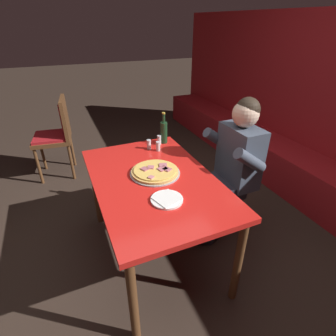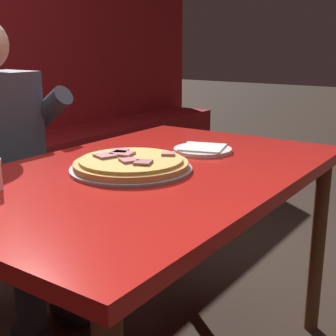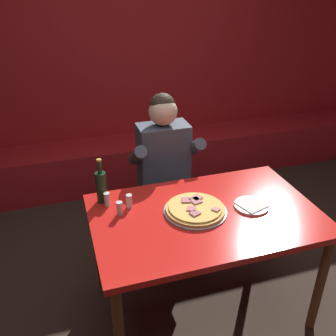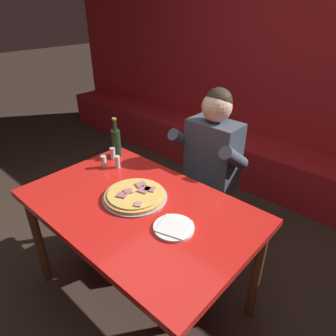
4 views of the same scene
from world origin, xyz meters
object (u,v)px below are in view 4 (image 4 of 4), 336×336
object	(u,v)px
shaker_oregano	(113,154)
diner_seated_blue_shirt	(206,168)
beer_bottle	(116,142)
shaker_black_pepper	(117,162)
plate_white_paper	(174,227)
main_dining_table	(138,216)
shaker_red_pepper_flakes	(104,162)
pizza	(135,195)

from	to	relation	value
shaker_oregano	diner_seated_blue_shirt	size ratio (longest dim) A/B	0.07
beer_bottle	shaker_black_pepper	distance (m)	0.20
plate_white_paper	diner_seated_blue_shirt	world-z (taller)	diner_seated_blue_shirt
shaker_oregano	diner_seated_blue_shirt	world-z (taller)	diner_seated_blue_shirt
beer_bottle	diner_seated_blue_shirt	xyz separation A→B (m)	(0.54, 0.38, -0.17)
main_dining_table	shaker_oregano	world-z (taller)	shaker_oregano
main_dining_table	plate_white_paper	xyz separation A→B (m)	(0.29, -0.02, 0.09)
shaker_oregano	plate_white_paper	bearing A→B (deg)	-18.46
shaker_black_pepper	main_dining_table	bearing A→B (deg)	-25.71
shaker_black_pepper	shaker_red_pepper_flakes	bearing A→B (deg)	-139.37
beer_bottle	diner_seated_blue_shirt	bearing A→B (deg)	35.62
shaker_oregano	shaker_red_pepper_flakes	world-z (taller)	same
main_dining_table	diner_seated_blue_shirt	world-z (taller)	diner_seated_blue_shirt
main_dining_table	pizza	distance (m)	0.12
shaker_oregano	diner_seated_blue_shirt	bearing A→B (deg)	40.45
main_dining_table	beer_bottle	distance (m)	0.67
plate_white_paper	shaker_red_pepper_flakes	world-z (taller)	shaker_red_pepper_flakes
plate_white_paper	diner_seated_blue_shirt	size ratio (longest dim) A/B	0.16
main_dining_table	plate_white_paper	size ratio (longest dim) A/B	6.42
pizza	diner_seated_blue_shirt	world-z (taller)	diner_seated_blue_shirt
shaker_black_pepper	pizza	bearing A→B (deg)	-24.72
shaker_oregano	shaker_red_pepper_flakes	bearing A→B (deg)	-65.70
shaker_black_pepper	beer_bottle	bearing A→B (deg)	141.59
beer_bottle	shaker_red_pepper_flakes	size ratio (longest dim) A/B	3.40
beer_bottle	shaker_black_pepper	bearing A→B (deg)	-38.41
shaker_black_pepper	shaker_red_pepper_flakes	xyz separation A→B (m)	(-0.07, -0.06, 0.00)
beer_bottle	shaker_black_pepper	world-z (taller)	beer_bottle
plate_white_paper	main_dining_table	bearing A→B (deg)	176.52
beer_bottle	shaker_oregano	distance (m)	0.09
plate_white_paper	beer_bottle	distance (m)	0.92
main_dining_table	pizza	bearing A→B (deg)	148.06
pizza	shaker_oregano	xyz separation A→B (m)	(-0.49, 0.23, 0.02)
main_dining_table	beer_bottle	bearing A→B (deg)	150.66
plate_white_paper	shaker_black_pepper	xyz separation A→B (m)	(-0.71, 0.22, 0.03)
shaker_red_pepper_flakes	main_dining_table	bearing A→B (deg)	-16.05
shaker_red_pepper_flakes	shaker_oregano	bearing A→B (deg)	114.30
beer_bottle	diner_seated_blue_shirt	distance (m)	0.68
main_dining_table	beer_bottle	size ratio (longest dim) A/B	4.62
pizza	diner_seated_blue_shirt	bearing A→B (deg)	87.66
plate_white_paper	diner_seated_blue_shirt	xyz separation A→B (m)	(-0.32, 0.72, -0.07)
beer_bottle	shaker_oregano	bearing A→B (deg)	-69.65
beer_bottle	shaker_oregano	world-z (taller)	beer_bottle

